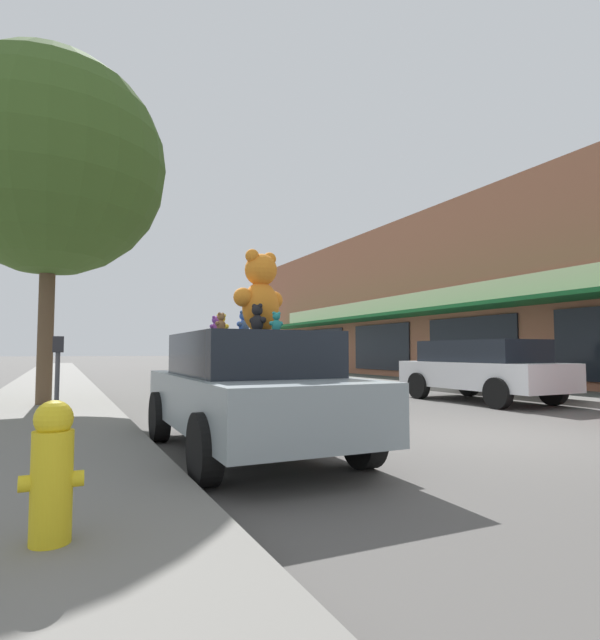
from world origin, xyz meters
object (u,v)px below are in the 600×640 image
teddy_bear_yellow (221,325)px  teddy_bear_giant (260,293)px  parked_car_far_center (481,368)px  fire_hydrant (52,471)px  teddy_bear_brown (221,322)px  teddy_bear_teal (276,322)px  teddy_bear_black (257,318)px  teddy_bear_blue (244,323)px  plush_art_car (248,389)px  teddy_bear_purple (215,325)px  parking_meter (57,370)px  street_tree (51,165)px

teddy_bear_yellow → teddy_bear_giant: bearing=127.9°
parked_car_far_center → fire_hydrant: 10.87m
teddy_bear_brown → fire_hydrant: teddy_bear_brown is taller
teddy_bear_yellow → teddy_bear_teal: teddy_bear_yellow is taller
teddy_bear_giant → teddy_bear_black: size_ratio=3.06×
teddy_bear_giant → teddy_bear_yellow: 1.03m
teddy_bear_blue → teddy_bear_black: 0.67m
plush_art_car → teddy_bear_black: teddy_bear_black is taller
teddy_bear_teal → parked_car_far_center: teddy_bear_teal is taller
teddy_bear_brown → teddy_bear_teal: (0.56, -0.27, 0.00)m
teddy_bear_black → fire_hydrant: teddy_bear_black is taller
teddy_bear_purple → teddy_bear_giant: bearing=92.3°
teddy_bear_blue → parked_car_far_center: (7.07, 2.99, -0.76)m
teddy_bear_purple → fire_hydrant: teddy_bear_purple is taller
plush_art_car → parked_car_far_center: size_ratio=0.97×
parked_car_far_center → fire_hydrant: bearing=-147.6°
plush_art_car → teddy_bear_giant: teddy_bear_giant is taller
parked_car_far_center → parking_meter: bearing=-171.3°
plush_art_car → fire_hydrant: size_ratio=5.10×
street_tree → teddy_bear_teal: bearing=-68.4°
teddy_bear_purple → street_tree: 6.59m
teddy_bear_brown → teddy_bear_teal: teddy_bear_teal is taller
fire_hydrant → parking_meter: 4.43m
street_tree → parking_meter: street_tree is taller
parked_car_far_center → street_tree: bearing=165.9°
teddy_bear_blue → teddy_bear_teal: 0.84m
teddy_bear_blue → parking_meter: teddy_bear_blue is taller
teddy_bear_yellow → parking_meter: 2.32m
teddy_bear_teal → teddy_bear_yellow: bearing=-82.2°
teddy_bear_black → teddy_bear_purple: bearing=-10.9°
plush_art_car → teddy_bear_blue: size_ratio=13.51×
teddy_bear_yellow → teddy_bear_purple: size_ratio=1.23×
teddy_bear_blue → parked_car_far_center: bearing=173.8°
teddy_bear_teal → parked_car_far_center: bearing=-152.6°
teddy_bear_blue → parking_meter: 2.71m
teddy_bear_yellow → teddy_bear_black: teddy_bear_black is taller
teddy_bear_brown → teddy_bear_purple: (0.15, 0.75, 0.01)m
teddy_bear_blue → fire_hydrant: size_ratio=0.38×
teddy_bear_purple → fire_hydrant: bearing=28.1°
plush_art_car → teddy_bear_teal: (0.13, -0.54, 0.78)m
teddy_bear_giant → teddy_bear_brown: size_ratio=4.53×
teddy_bear_purple → parked_car_far_center: (7.39, 2.80, -0.73)m
teddy_bear_brown → teddy_bear_blue: size_ratio=0.74×
plush_art_car → teddy_bear_giant: (0.11, -0.10, 1.15)m
plush_art_car → teddy_bear_teal: bearing=-75.2°
teddy_bear_black → teddy_bear_teal: 0.24m
plush_art_car → teddy_bear_black: (-0.03, -0.37, 0.82)m
fire_hydrant → teddy_bear_giant: bearing=48.1°
plush_art_car → teddy_bear_giant: size_ratio=4.04×
street_tree → fire_hydrant: 9.36m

